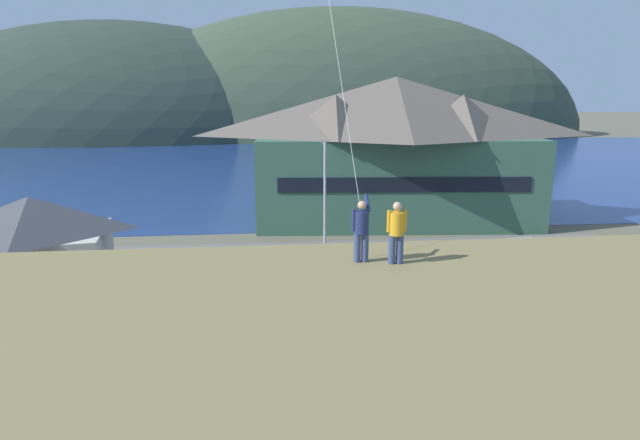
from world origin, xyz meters
TOP-DOWN VIEW (x-y plane):
  - ground_plane at (0.00, 0.00)m, footprint 600.00×600.00m
  - parking_lot_pad at (0.00, 5.00)m, footprint 40.00×20.00m
  - bay_water at (0.00, 60.00)m, footprint 360.00×84.00m
  - far_hill_west_ridge at (-40.66, 118.48)m, footprint 110.68×60.17m
  - far_hill_east_peak at (15.80, 115.59)m, footprint 126.84×48.82m
  - harbor_lodge at (6.26, 21.29)m, footprint 23.88×13.14m
  - storage_shed_near_lot at (-15.29, 4.92)m, footprint 7.61×6.45m
  - storage_shed_waterside at (3.22, 22.12)m, footprint 5.06×4.32m
  - wharf_dock at (0.18, 34.23)m, footprint 3.20×13.32m
  - moored_boat_wharfside at (-3.06, 33.38)m, footprint 1.86×5.82m
  - parked_car_back_row_left at (4.06, 6.22)m, footprint 4.33×2.32m
  - parked_car_mid_row_far at (-3.75, 1.08)m, footprint 4.25×2.16m
  - parked_car_back_row_right at (10.61, 7.31)m, footprint 4.34×2.35m
  - parked_car_front_row_red at (6.13, -0.45)m, footprint 4.21×2.08m
  - parked_car_front_row_silver at (-5.09, 5.72)m, footprint 4.31×2.27m
  - parked_car_mid_row_near at (-9.09, 1.15)m, footprint 4.33×2.31m
  - parked_car_mid_row_center at (11.12, 1.56)m, footprint 4.27×2.19m
  - parked_car_corner_spot at (16.60, 5.93)m, footprint 4.23×2.12m
  - parking_light_pole at (-0.65, 10.55)m, footprint 0.24×0.78m
  - person_kite_flyer at (-1.56, -6.65)m, footprint 0.51×0.66m
  - person_companion at (-0.63, -6.90)m, footprint 0.55×0.40m

SIDE VIEW (x-z plane):
  - ground_plane at x=0.00m, z-range 0.00..0.00m
  - far_hill_west_ridge at x=-40.66m, z-range -27.79..27.79m
  - far_hill_east_peak at x=15.80m, z-range -31.34..31.34m
  - bay_water at x=0.00m, z-range 0.00..0.03m
  - parking_lot_pad at x=0.00m, z-range 0.00..0.10m
  - wharf_dock at x=0.18m, z-range 0.00..0.70m
  - moored_boat_wharfside at x=-3.06m, z-range -0.36..1.80m
  - parked_car_back_row_left at x=4.06m, z-range 0.15..1.97m
  - parked_car_mid_row_far at x=-3.75m, z-range 0.15..1.97m
  - parked_car_back_row_right at x=10.61m, z-range 0.15..1.97m
  - parked_car_front_row_red at x=6.13m, z-range 0.15..1.97m
  - parked_car_front_row_silver at x=-5.09m, z-range 0.15..1.97m
  - parked_car_mid_row_near at x=-9.09m, z-range 0.15..1.97m
  - parked_car_mid_row_center at x=11.12m, z-range 0.15..1.97m
  - parked_car_corner_spot at x=16.60m, z-range 0.15..1.97m
  - storage_shed_waterside at x=3.22m, z-range 0.08..4.23m
  - storage_shed_near_lot at x=-15.29m, z-range 0.10..5.60m
  - parking_light_pole at x=-0.65m, z-range 0.64..8.01m
  - harbor_lodge at x=6.26m, z-range 0.40..11.96m
  - person_companion at x=-0.63m, z-range 5.64..7.38m
  - person_kite_flyer at x=-1.56m, z-range 5.59..7.45m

